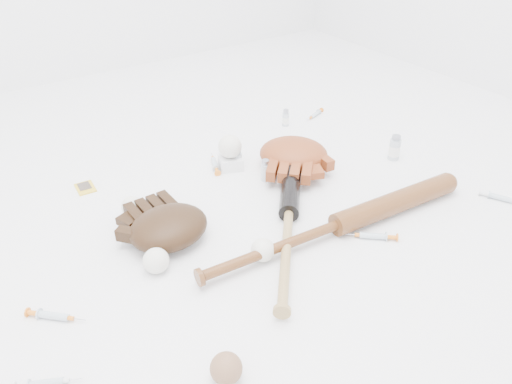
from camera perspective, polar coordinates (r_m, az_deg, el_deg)
bat_dark at (r=1.51m, az=3.78°, el=-2.32°), size 0.60×0.70×0.06m
bat_wood at (r=1.47m, az=9.38°, el=-3.68°), size 0.95×0.14×0.07m
glove_dark at (r=1.44m, az=-9.95°, el=-3.96°), size 0.28×0.28×0.10m
glove_tan at (r=1.78m, az=4.32°, el=4.40°), size 0.41×0.41×0.10m
trading_card at (r=1.77m, az=-18.92°, el=0.45°), size 0.06×0.08×0.00m
pedestal at (r=1.78m, az=-2.94°, el=3.43°), size 0.10×0.10×0.04m
baseball_on_pedestal at (r=1.75m, az=-2.99°, el=5.22°), size 0.08×0.08×0.08m
baseball_left at (r=1.35m, az=-11.35°, el=-7.70°), size 0.07×0.07×0.07m
baseball_upper at (r=1.57m, az=-13.98°, el=-1.62°), size 0.07×0.07×0.07m
baseball_mid at (r=1.36m, az=0.78°, el=-6.66°), size 0.07×0.07×0.07m
baseball_aged at (r=1.10m, az=-3.43°, el=-19.47°), size 0.07×0.07×0.07m
syringe_0 at (r=1.19m, az=-22.84°, el=-19.48°), size 0.15×0.09×0.02m
syringe_1 at (r=1.49m, az=13.20°, el=-4.91°), size 0.15×0.13×0.02m
syringe_2 at (r=1.80m, az=-4.73°, el=3.23°), size 0.09×0.16×0.02m
syringe_3 at (r=1.79m, az=26.17°, el=-0.60°), size 0.09×0.15×0.02m
syringe_4 at (r=2.19m, az=6.77°, el=8.79°), size 0.14×0.07×0.02m
syringe_5 at (r=1.32m, az=-22.11°, el=-12.99°), size 0.14×0.14×0.02m
vial_0 at (r=2.08m, az=3.42°, el=8.48°), size 0.03×0.03×0.07m
vial_1 at (r=1.77m, az=-2.09°, el=3.86°), size 0.03×0.03×0.07m
vial_2 at (r=1.70m, az=1.06°, el=2.52°), size 0.03×0.03×0.08m
vial_3 at (r=1.89m, az=15.57°, el=4.93°), size 0.04×0.04×0.09m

